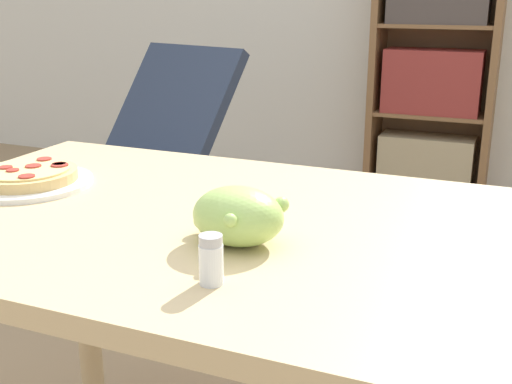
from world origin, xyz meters
The scene contains 6 objects.
dining_table centered at (0.04, -0.13, 0.64)m, with size 1.26×0.75×0.74m.
pizza_on_plate centered at (-0.42, -0.11, 0.76)m, with size 0.25×0.25×0.04m.
grape_bunch centered at (0.09, -0.23, 0.79)m, with size 0.15×0.13×0.09m.
salt_shaker centered at (0.11, -0.37, 0.77)m, with size 0.03×0.03×0.07m.
lounge_chair_near centered at (-0.98, 1.16, 0.29)m, with size 0.72×0.88×0.88m.
bookshelf centered at (0.01, 2.45, 0.67)m, with size 0.63×0.30×1.41m.
Camera 1 is at (0.46, -1.05, 1.10)m, focal length 45.00 mm.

